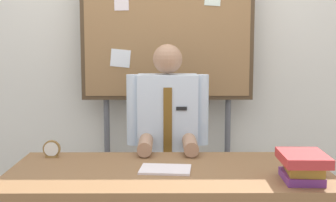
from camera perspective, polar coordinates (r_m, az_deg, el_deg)
back_wall at (r=3.66m, az=-0.10°, el=5.87°), size 6.40×0.08×2.70m
desk at (r=2.56m, az=0.03°, el=-10.29°), size 1.73×0.80×0.75m
person at (r=3.18m, az=-0.05°, el=-6.85°), size 0.55×0.56×1.42m
bulletin_board at (r=3.46m, az=-0.09°, el=8.35°), size 1.28×0.09×2.06m
book_stack at (r=2.40m, az=16.26°, el=-7.64°), size 0.22×0.29×0.14m
open_notebook at (r=2.52m, az=-0.32°, el=-8.41°), size 0.29×0.22×0.01m
desk_clock at (r=2.87m, az=-14.13°, el=-5.83°), size 0.10×0.04×0.10m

